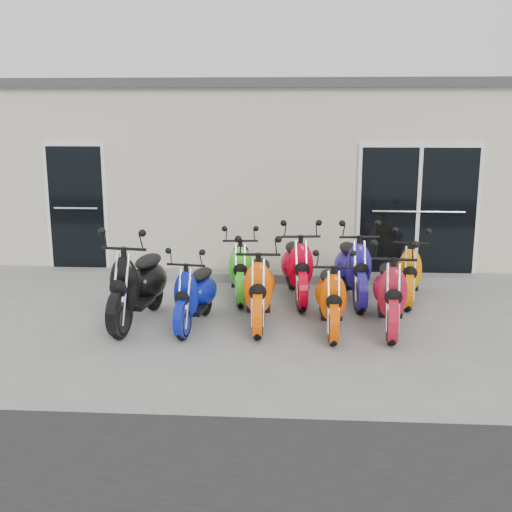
% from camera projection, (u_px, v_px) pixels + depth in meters
% --- Properties ---
extents(ground, '(80.00, 80.00, 0.00)m').
position_uv_depth(ground, '(253.00, 317.00, 9.00)').
color(ground, gray).
rests_on(ground, ground).
extents(building, '(14.00, 6.00, 3.20)m').
position_uv_depth(building, '(270.00, 170.00, 13.70)').
color(building, beige).
rests_on(building, ground).
extents(roof_cap, '(14.20, 6.20, 0.16)m').
position_uv_depth(roof_cap, '(271.00, 88.00, 13.33)').
color(roof_cap, '#3F3F42').
rests_on(roof_cap, building).
extents(front_step, '(14.00, 0.40, 0.15)m').
position_uv_depth(front_step, '(261.00, 276.00, 10.95)').
color(front_step, gray).
rests_on(front_step, ground).
extents(door_left, '(1.07, 0.08, 2.22)m').
position_uv_depth(door_left, '(77.00, 204.00, 11.03)').
color(door_left, black).
rests_on(door_left, front_step).
extents(door_right, '(2.02, 0.08, 2.22)m').
position_uv_depth(door_right, '(418.00, 208.00, 10.66)').
color(door_right, black).
rests_on(door_right, front_step).
extents(scooter_front_black, '(0.93, 1.97, 1.40)m').
position_uv_depth(scooter_front_black, '(138.00, 273.00, 8.61)').
color(scooter_front_black, black).
rests_on(scooter_front_black, ground).
extents(scooter_front_blue, '(0.78, 1.63, 1.16)m').
position_uv_depth(scooter_front_blue, '(195.00, 285.00, 8.50)').
color(scooter_front_blue, '#09179D').
rests_on(scooter_front_blue, ground).
extents(scooter_front_orange_a, '(0.70, 1.80, 1.31)m').
position_uv_depth(scooter_front_orange_a, '(259.00, 277.00, 8.58)').
color(scooter_front_orange_a, '#FF5802').
rests_on(scooter_front_orange_a, ground).
extents(scooter_front_orange_b, '(0.62, 1.61, 1.18)m').
position_uv_depth(scooter_front_orange_b, '(331.00, 288.00, 8.32)').
color(scooter_front_orange_b, '#EA4C00').
rests_on(scooter_front_orange_b, ground).
extents(scooter_front_red, '(0.77, 1.79, 1.29)m').
position_uv_depth(scooter_front_red, '(391.00, 282.00, 8.38)').
color(scooter_front_red, '#B51129').
rests_on(scooter_front_red, ground).
extents(scooter_back_green, '(0.72, 1.67, 1.20)m').
position_uv_depth(scooter_back_green, '(241.00, 260.00, 9.84)').
color(scooter_back_green, '#41DD24').
rests_on(scooter_back_green, ground).
extents(scooter_back_red, '(0.86, 1.86, 1.32)m').
position_uv_depth(scooter_back_red, '(297.00, 258.00, 9.69)').
color(scooter_back_red, red).
rests_on(scooter_back_red, ground).
extents(scooter_back_blue, '(0.83, 1.86, 1.33)m').
position_uv_depth(scooter_back_blue, '(353.00, 258.00, 9.63)').
color(scooter_back_blue, '#231896').
rests_on(scooter_back_blue, ground).
extents(scooter_back_yellow, '(0.83, 1.70, 1.20)m').
position_uv_depth(scooter_back_yellow, '(410.00, 262.00, 9.67)').
color(scooter_back_yellow, orange).
rests_on(scooter_back_yellow, ground).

